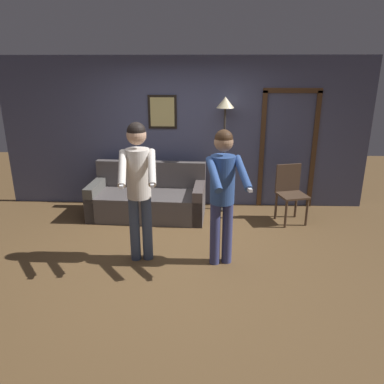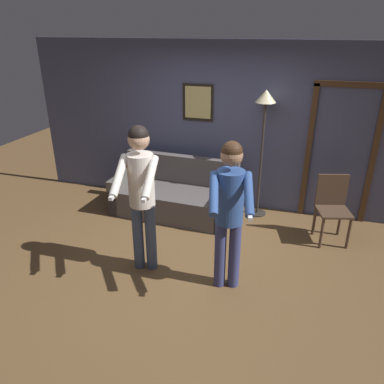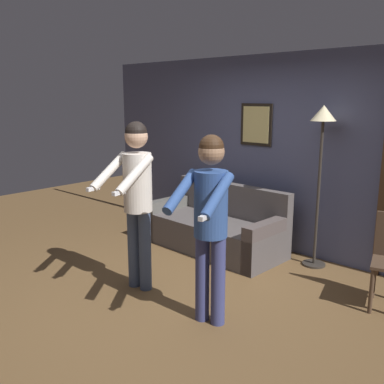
{
  "view_description": "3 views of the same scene",
  "coord_description": "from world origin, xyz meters",
  "views": [
    {
      "loc": [
        0.44,
        -4.58,
        2.44
      ],
      "look_at": [
        0.24,
        -0.3,
        0.98
      ],
      "focal_mm": 35.0,
      "sensor_mm": 36.0,
      "label": 1
    },
    {
      "loc": [
        1.28,
        -3.76,
        2.77
      ],
      "look_at": [
        0.16,
        -0.12,
        1.07
      ],
      "focal_mm": 35.0,
      "sensor_mm": 36.0,
      "label": 2
    },
    {
      "loc": [
        2.92,
        -3.04,
        2.04
      ],
      "look_at": [
        0.31,
        -0.15,
        1.17
      ],
      "focal_mm": 40.0,
      "sensor_mm": 36.0,
      "label": 3
    }
  ],
  "objects": [
    {
      "name": "person_standing_right",
      "position": [
        0.62,
        -0.26,
        1.05
      ],
      "size": [
        0.54,
        0.67,
        1.73
      ],
      "color": "#393E75",
      "rests_on": "ground_plane"
    },
    {
      "name": "ground_plane",
      "position": [
        0.0,
        0.0,
        0.0
      ],
      "size": [
        12.0,
        12.0,
        0.0
      ],
      "primitive_type": "plane",
      "color": "brown"
    },
    {
      "name": "couch",
      "position": [
        -0.57,
        1.33,
        0.28
      ],
      "size": [
        1.94,
        0.94,
        0.87
      ],
      "color": "#544E4D",
      "rests_on": "ground_plane"
    },
    {
      "name": "back_wall_assembly",
      "position": [
        0.02,
        1.95,
        1.3
      ],
      "size": [
        6.4,
        0.1,
        2.6
      ],
      "color": "#4A5071",
      "rests_on": "ground_plane"
    },
    {
      "name": "person_standing_left",
      "position": [
        -0.42,
        -0.2,
        1.11
      ],
      "size": [
        0.5,
        0.71,
        1.81
      ],
      "color": "#425171",
      "rests_on": "ground_plane"
    },
    {
      "name": "torchiere_lamp",
      "position": [
        0.7,
        1.68,
        1.58
      ],
      "size": [
        0.29,
        0.29,
        1.95
      ],
      "color": "#332D28",
      "rests_on": "ground_plane"
    }
  ]
}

